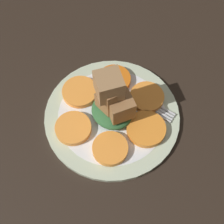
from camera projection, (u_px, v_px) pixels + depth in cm
name	position (u px, v px, depth cm)	size (l,w,h in cm)	color
table_slab	(112.00, 119.00, 66.39)	(120.00, 120.00, 2.00)	black
plate	(112.00, 116.00, 65.06)	(28.07, 28.07, 1.05)	beige
carrot_slice_0	(80.00, 92.00, 66.46)	(7.56, 7.56, 1.24)	#F99438
carrot_slice_1	(73.00, 128.00, 62.33)	(7.30, 7.30, 1.24)	#F99439
carrot_slice_2	(110.00, 148.00, 60.23)	(6.99, 6.99, 1.24)	orange
carrot_slice_3	(146.00, 129.00, 62.26)	(7.90, 7.90, 1.24)	orange
carrot_slice_4	(147.00, 97.00, 65.82)	(7.27, 7.27, 1.24)	orange
carrot_slice_5	(114.00, 80.00, 67.99)	(7.25, 7.25, 1.24)	orange
center_pile	(112.00, 103.00, 60.29)	(9.12, 7.98, 12.22)	#2D6033
fork	(136.00, 98.00, 66.22)	(18.75, 6.53, 0.40)	silver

